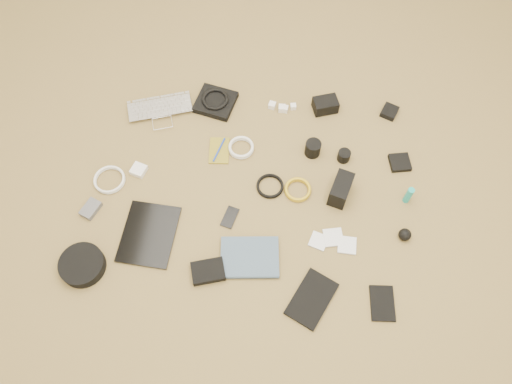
# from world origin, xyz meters

# --- Properties ---
(laptop) EXTENTS (0.36, 0.30, 0.02)m
(laptop) POSITION_xyz_m (-0.45, 0.34, 0.01)
(laptop) COLOR silver
(laptop) RESTS_ON ground
(headphone_pouch) EXTENTS (0.21, 0.20, 0.03)m
(headphone_pouch) POSITION_xyz_m (-0.21, 0.44, 0.02)
(headphone_pouch) COLOR black
(headphone_pouch) RESTS_ON ground
(headphones) EXTENTS (0.14, 0.14, 0.02)m
(headphones) POSITION_xyz_m (-0.21, 0.44, 0.04)
(headphones) COLOR black
(headphones) RESTS_ON headphone_pouch
(charger_a) EXTENTS (0.04, 0.04, 0.03)m
(charger_a) POSITION_xyz_m (0.06, 0.46, 0.01)
(charger_a) COLOR white
(charger_a) RESTS_ON ground
(charger_b) EXTENTS (0.03, 0.03, 0.02)m
(charger_b) POSITION_xyz_m (0.16, 0.47, 0.01)
(charger_b) COLOR white
(charger_b) RESTS_ON ground
(charger_c) EXTENTS (0.03, 0.03, 0.03)m
(charger_c) POSITION_xyz_m (0.11, 0.45, 0.02)
(charger_c) COLOR white
(charger_c) RESTS_ON ground
(charger_d) EXTENTS (0.03, 0.03, 0.03)m
(charger_d) POSITION_xyz_m (0.13, 0.45, 0.01)
(charger_d) COLOR white
(charger_d) RESTS_ON ground
(dslr_camera) EXTENTS (0.13, 0.11, 0.06)m
(dslr_camera) POSITION_xyz_m (0.32, 0.48, 0.03)
(dslr_camera) COLOR black
(dslr_camera) RESTS_ON ground
(lens_pouch) EXTENTS (0.09, 0.10, 0.03)m
(lens_pouch) POSITION_xyz_m (0.62, 0.49, 0.01)
(lens_pouch) COLOR black
(lens_pouch) RESTS_ON ground
(notebook_olive) EXTENTS (0.10, 0.15, 0.01)m
(notebook_olive) POSITION_xyz_m (-0.15, 0.18, 0.00)
(notebook_olive) COLOR olive
(notebook_olive) RESTS_ON ground
(pen_blue) EXTENTS (0.04, 0.13, 0.01)m
(pen_blue) POSITION_xyz_m (-0.15, 0.18, 0.01)
(pen_blue) COLOR #1636B2
(pen_blue) RESTS_ON notebook_olive
(cable_white_a) EXTENTS (0.14, 0.14, 0.01)m
(cable_white_a) POSITION_xyz_m (-0.05, 0.20, 0.01)
(cable_white_a) COLOR white
(cable_white_a) RESTS_ON ground
(lens_a) EXTENTS (0.08, 0.08, 0.08)m
(lens_a) POSITION_xyz_m (0.27, 0.22, 0.04)
(lens_a) COLOR black
(lens_a) RESTS_ON ground
(lens_b) EXTENTS (0.06, 0.06, 0.05)m
(lens_b) POSITION_xyz_m (0.41, 0.21, 0.03)
(lens_b) COLOR black
(lens_b) RESTS_ON ground
(card_reader) EXTENTS (0.11, 0.11, 0.02)m
(card_reader) POSITION_xyz_m (0.67, 0.21, 0.01)
(card_reader) COLOR black
(card_reader) RESTS_ON ground
(power_brick) EXTENTS (0.08, 0.08, 0.03)m
(power_brick) POSITION_xyz_m (-0.49, 0.03, 0.01)
(power_brick) COLOR white
(power_brick) RESTS_ON ground
(cable_white_b) EXTENTS (0.15, 0.15, 0.01)m
(cable_white_b) POSITION_xyz_m (-0.61, -0.03, 0.01)
(cable_white_b) COLOR white
(cable_white_b) RESTS_ON ground
(cable_black) EXTENTS (0.15, 0.15, 0.01)m
(cable_black) POSITION_xyz_m (0.10, 0.02, 0.01)
(cable_black) COLOR black
(cable_black) RESTS_ON ground
(cable_yellow) EXTENTS (0.15, 0.15, 0.01)m
(cable_yellow) POSITION_xyz_m (0.22, 0.02, 0.01)
(cable_yellow) COLOR gold
(cable_yellow) RESTS_ON ground
(flash) EXTENTS (0.11, 0.15, 0.10)m
(flash) POSITION_xyz_m (0.40, 0.02, 0.05)
(flash) COLOR black
(flash) RESTS_ON ground
(lens_cleaner) EXTENTS (0.03, 0.03, 0.10)m
(lens_cleaner) POSITION_xyz_m (0.69, 0.03, 0.05)
(lens_cleaner) COLOR teal
(lens_cleaner) RESTS_ON ground
(battery_charger) EXTENTS (0.09, 0.10, 0.02)m
(battery_charger) POSITION_xyz_m (-0.65, -0.18, 0.01)
(battery_charger) COLOR #545458
(battery_charger) RESTS_ON ground
(tablet) EXTENTS (0.23, 0.29, 0.01)m
(tablet) POSITION_xyz_m (-0.38, -0.26, 0.01)
(tablet) COLOR black
(tablet) RESTS_ON ground
(phone) EXTENTS (0.07, 0.11, 0.01)m
(phone) POSITION_xyz_m (-0.05, -0.14, 0.00)
(phone) COLOR black
(phone) RESTS_ON ground
(filter_case_left) EXTENTS (0.09, 0.09, 0.01)m
(filter_case_left) POSITION_xyz_m (0.33, -0.21, 0.00)
(filter_case_left) COLOR silver
(filter_case_left) RESTS_ON ground
(filter_case_mid) EXTENTS (0.09, 0.09, 0.01)m
(filter_case_mid) POSITION_xyz_m (0.39, -0.18, 0.01)
(filter_case_mid) COLOR silver
(filter_case_mid) RESTS_ON ground
(filter_case_right) EXTENTS (0.08, 0.08, 0.01)m
(filter_case_right) POSITION_xyz_m (0.45, -0.21, 0.01)
(filter_case_right) COLOR silver
(filter_case_right) RESTS_ON ground
(air_blower) EXTENTS (0.06, 0.06, 0.05)m
(air_blower) POSITION_xyz_m (0.68, -0.14, 0.03)
(air_blower) COLOR black
(air_blower) RESTS_ON ground
(headphone_case) EXTENTS (0.18, 0.18, 0.05)m
(headphone_case) POSITION_xyz_m (-0.61, -0.43, 0.02)
(headphone_case) COLOR black
(headphone_case) RESTS_ON ground
(drive_case) EXTENTS (0.15, 0.13, 0.03)m
(drive_case) POSITION_xyz_m (-0.10, -0.40, 0.02)
(drive_case) COLOR black
(drive_case) RESTS_ON ground
(paperback) EXTENTS (0.26, 0.20, 0.02)m
(paperback) POSITION_xyz_m (0.06, -0.40, 0.01)
(paperback) COLOR #40556C
(paperback) RESTS_ON ground
(notebook_black_a) EXTENTS (0.21, 0.25, 0.02)m
(notebook_black_a) POSITION_xyz_m (0.32, -0.45, 0.01)
(notebook_black_a) COLOR black
(notebook_black_a) RESTS_ON ground
(notebook_black_b) EXTENTS (0.10, 0.15, 0.01)m
(notebook_black_b) POSITION_xyz_m (0.59, -0.44, 0.01)
(notebook_black_b) COLOR black
(notebook_black_b) RESTS_ON ground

